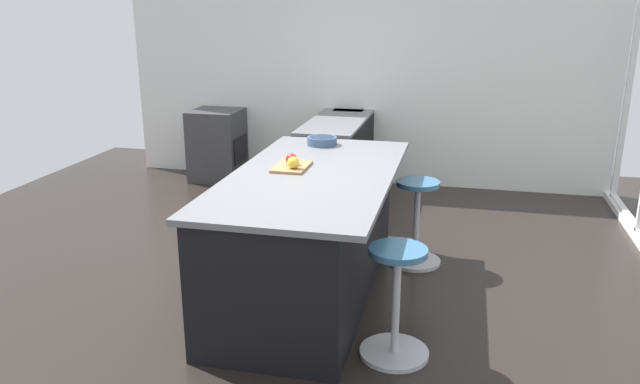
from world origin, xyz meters
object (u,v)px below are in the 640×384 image
(stool_by_window, at_px, (416,225))
(fruit_bowl, at_px, (322,140))
(apple_yellow, at_px, (293,163))
(kitchen_island, at_px, (307,233))
(stool_middle, at_px, (396,306))
(cutting_board, at_px, (292,167))
(apple_red, at_px, (291,159))
(oven_range, at_px, (218,145))

(stool_by_window, height_order, fruit_bowl, fruit_bowl)
(apple_yellow, bearing_deg, kitchen_island, 82.97)
(stool_middle, xyz_separation_m, apple_yellow, (-0.76, -0.86, 0.68))
(stool_by_window, distance_m, cutting_board, 1.27)
(kitchen_island, height_order, apple_yellow, apple_yellow)
(cutting_board, distance_m, apple_red, 0.06)
(stool_middle, xyz_separation_m, apple_red, (-0.87, -0.91, 0.67))
(apple_red, relative_size, apple_yellow, 0.96)
(apple_yellow, xyz_separation_m, fruit_bowl, (-0.89, 0.01, -0.02))
(kitchen_island, height_order, stool_by_window, kitchen_island)
(stool_by_window, xyz_separation_m, apple_yellow, (0.73, -0.86, 0.68))
(oven_range, relative_size, apple_yellow, 9.82)
(apple_red, bearing_deg, apple_yellow, 22.99)
(oven_range, distance_m, stool_middle, 4.46)
(oven_range, height_order, apple_red, apple_red)
(stool_by_window, distance_m, apple_yellow, 1.32)
(stool_by_window, height_order, cutting_board, cutting_board)
(stool_middle, distance_m, cutting_board, 1.38)
(oven_range, relative_size, stool_middle, 1.20)
(stool_by_window, relative_size, cutting_board, 2.02)
(apple_yellow, bearing_deg, fruit_bowl, 179.47)
(stool_middle, relative_size, apple_red, 8.55)
(apple_red, xyz_separation_m, apple_yellow, (0.11, 0.05, 0.00))
(oven_range, height_order, fruit_bowl, fruit_bowl)
(stool_middle, distance_m, apple_yellow, 1.33)
(apple_yellow, bearing_deg, apple_red, -157.01)
(oven_range, relative_size, stool_by_window, 1.20)
(oven_range, height_order, cutting_board, cutting_board)
(cutting_board, xyz_separation_m, fruit_bowl, (-0.82, 0.04, 0.03))
(kitchen_island, relative_size, fruit_bowl, 9.12)
(stool_by_window, bearing_deg, apple_yellow, -49.65)
(apple_red, relative_size, fruit_bowl, 0.33)
(fruit_bowl, bearing_deg, cutting_board, -3.00)
(kitchen_island, xyz_separation_m, apple_red, (-0.12, -0.15, 0.54))
(stool_middle, relative_size, fruit_bowl, 2.82)
(apple_red, bearing_deg, stool_middle, 46.33)
(apple_red, bearing_deg, fruit_bowl, 176.04)
(stool_middle, height_order, cutting_board, cutting_board)
(stool_by_window, bearing_deg, apple_red, -55.52)
(oven_range, xyz_separation_m, fruit_bowl, (1.93, 1.79, 0.56))
(apple_yellow, bearing_deg, stool_by_window, 130.35)
(kitchen_island, bearing_deg, apple_red, -128.60)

